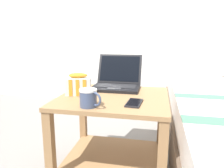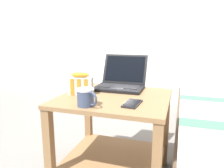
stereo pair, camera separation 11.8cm
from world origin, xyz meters
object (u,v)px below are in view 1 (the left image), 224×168
laptop (117,81)px  snack_bag (78,85)px  mug_front_left (89,97)px  cell_phone (134,103)px

laptop → snack_bag: (-0.19, -0.22, 0.01)m
mug_front_left → snack_bag: bearing=122.1°
cell_phone → laptop: bearing=114.4°
laptop → cell_phone: bearing=-65.6°
mug_front_left → cell_phone: bearing=24.1°
snack_bag → cell_phone: 0.36m
snack_bag → laptop: bearing=49.3°
mug_front_left → cell_phone: (0.21, 0.09, -0.04)m
mug_front_left → snack_bag: 0.24m
laptop → cell_phone: size_ratio=2.04×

